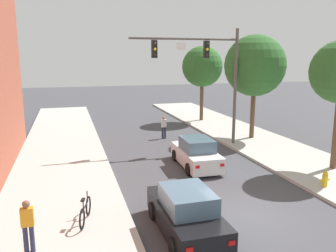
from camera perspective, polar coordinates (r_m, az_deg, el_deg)
ground_plane at (r=13.69m, az=11.76°, el=-14.26°), size 120.00×120.00×0.00m
sidewalk_left at (r=12.28m, az=-17.55°, el=-17.34°), size 5.00×60.00×0.15m
traffic_signal_mast at (r=22.13m, az=6.52°, el=10.03°), size 7.09×0.38×7.50m
car_lead_white at (r=18.71m, az=4.70°, el=-4.60°), size 1.95×4.29×1.60m
car_following_black at (r=11.90m, az=3.02°, el=-14.26°), size 1.85×4.25×1.60m
pedestrian_sidewalk_left_walker at (r=11.27m, az=-22.27°, el=-14.78°), size 0.36×0.22×1.64m
pedestrian_crossing_road at (r=24.97m, az=-0.69°, el=-0.04°), size 0.36×0.22×1.64m
bicycle_leaning at (r=12.77m, az=-13.57°, el=-13.62°), size 0.51×1.73×0.98m
fire_hydrant at (r=17.08m, az=24.62°, el=-7.98°), size 0.48×0.24×0.72m
street_tree_second at (r=24.92m, az=14.22°, el=9.66°), size 4.25×4.25×7.25m
street_tree_third at (r=31.34m, az=5.71°, el=9.76°), size 3.63×3.63×6.69m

